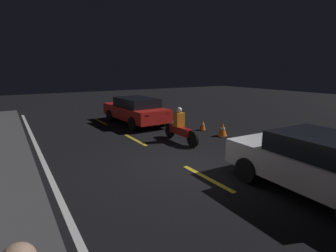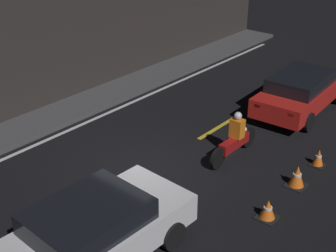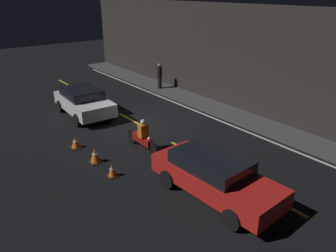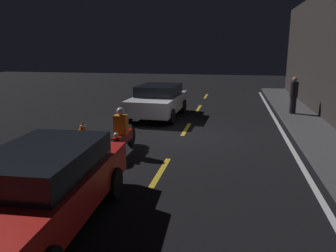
% 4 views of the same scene
% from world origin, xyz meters
% --- Properties ---
extents(ground_plane, '(56.00, 56.00, 0.00)m').
position_xyz_m(ground_plane, '(0.00, 0.00, 0.00)').
color(ground_plane, black).
extents(raised_curb, '(28.00, 1.61, 0.14)m').
position_xyz_m(raised_curb, '(0.00, 4.58, 0.07)').
color(raised_curb, '#424244').
rests_on(raised_curb, ground).
extents(lane_dash_c, '(2.00, 0.14, 0.01)m').
position_xyz_m(lane_dash_c, '(-1.00, 0.00, 0.00)').
color(lane_dash_c, gold).
rests_on(lane_dash_c, ground).
extents(lane_dash_d, '(2.00, 0.14, 0.01)m').
position_xyz_m(lane_dash_d, '(3.50, 0.00, 0.00)').
color(lane_dash_d, gold).
rests_on(lane_dash_d, ground).
extents(lane_dash_e, '(2.00, 0.14, 0.01)m').
position_xyz_m(lane_dash_e, '(8.00, 0.00, 0.00)').
color(lane_dash_e, gold).
rests_on(lane_dash_e, ground).
extents(lane_solid_kerb, '(25.20, 0.14, 0.01)m').
position_xyz_m(lane_solid_kerb, '(0.00, 3.52, 0.00)').
color(lane_solid_kerb, silver).
rests_on(lane_solid_kerb, ground).
extents(sedan_white, '(4.15, 2.12, 1.41)m').
position_xyz_m(sedan_white, '(-3.05, -1.55, 0.76)').
color(sedan_white, silver).
rests_on(sedan_white, ground).
extents(taxi_red, '(4.52, 2.03, 1.38)m').
position_xyz_m(taxi_red, '(6.44, -1.39, 0.75)').
color(taxi_red, red).
rests_on(taxi_red, ground).
extents(motorcycle, '(2.21, 0.36, 1.38)m').
position_xyz_m(motorcycle, '(2.29, -1.39, 0.56)').
color(motorcycle, black).
rests_on(motorcycle, ground).
extents(traffic_cone_near, '(0.48, 0.48, 0.49)m').
position_xyz_m(traffic_cone_near, '(0.42, -3.53, 0.24)').
color(traffic_cone_near, black).
rests_on(traffic_cone_near, ground).
extents(traffic_cone_mid, '(0.51, 0.51, 0.59)m').
position_xyz_m(traffic_cone_mid, '(2.08, -3.44, 0.29)').
color(traffic_cone_mid, black).
rests_on(traffic_cone_mid, ground).
extents(traffic_cone_far, '(0.38, 0.38, 0.50)m').
position_xyz_m(traffic_cone_far, '(3.41, -3.43, 0.24)').
color(traffic_cone_far, black).
rests_on(traffic_cone_far, ground).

